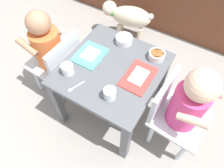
{
  "coord_description": "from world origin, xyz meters",
  "views": [
    {
      "loc": [
        0.38,
        -0.63,
        1.31
      ],
      "look_at": [
        0.0,
        0.0,
        0.28
      ],
      "focal_mm": 33.43,
      "sensor_mm": 36.0,
      "label": 1
    }
  ],
  "objects": [
    {
      "name": "water_cup_left",
      "position": [
        -0.18,
        -0.15,
        0.46
      ],
      "size": [
        0.06,
        0.06,
        0.06
      ],
      "color": "white",
      "rests_on": "dining_table"
    },
    {
      "name": "cereal_bowl_left_side",
      "position": [
        -0.04,
        0.21,
        0.46
      ],
      "size": [
        0.1,
        0.1,
        0.04
      ],
      "color": "white",
      "rests_on": "dining_table"
    },
    {
      "name": "ground_plane",
      "position": [
        0.0,
        0.0,
        0.0
      ],
      "size": [
        7.0,
        7.0,
        0.0
      ],
      "primitive_type": "plane",
      "color": "gray"
    },
    {
      "name": "veggie_bowl_far",
      "position": [
        0.18,
        0.19,
        0.46
      ],
      "size": [
        0.09,
        0.09,
        0.04
      ],
      "color": "white",
      "rests_on": "dining_table"
    },
    {
      "name": "food_tray_right",
      "position": [
        0.15,
        0.01,
        0.44
      ],
      "size": [
        0.14,
        0.21,
        0.02
      ],
      "color": "red",
      "rests_on": "dining_table"
    },
    {
      "name": "spoon_by_left_tray",
      "position": [
        -0.09,
        -0.21,
        0.44
      ],
      "size": [
        0.05,
        0.1,
        0.01
      ],
      "color": "silver",
      "rests_on": "dining_table"
    },
    {
      "name": "dining_table",
      "position": [
        0.0,
        0.0,
        0.36
      ],
      "size": [
        0.53,
        0.55,
        0.44
      ],
      "color": "#515459",
      "rests_on": "ground"
    },
    {
      "name": "dog",
      "position": [
        -0.28,
        0.72,
        0.21
      ],
      "size": [
        0.44,
        0.23,
        0.32
      ],
      "color": "beige",
      "rests_on": "ground"
    },
    {
      "name": "seated_child_left",
      "position": [
        -0.42,
        -0.04,
        0.41
      ],
      "size": [
        0.29,
        0.29,
        0.65
      ],
      "color": "silver",
      "rests_on": "ground"
    },
    {
      "name": "food_tray_left",
      "position": [
        -0.15,
        0.01,
        0.44
      ],
      "size": [
        0.15,
        0.18,
        0.02
      ],
      "color": "#4CC6BC",
      "rests_on": "dining_table"
    },
    {
      "name": "seated_child_right",
      "position": [
        0.43,
        0.0,
        0.42
      ],
      "size": [
        0.3,
        0.3,
        0.67
      ],
      "color": "silver",
      "rests_on": "ground"
    },
    {
      "name": "water_cup_right",
      "position": [
        0.09,
        -0.17,
        0.46
      ],
      "size": [
        0.06,
        0.06,
        0.06
      ],
      "color": "white",
      "rests_on": "dining_table"
    }
  ]
}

